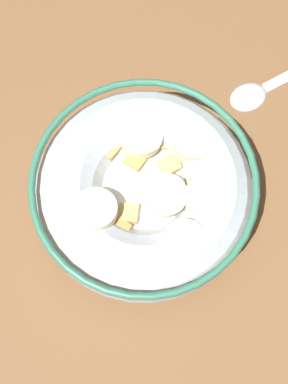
{
  "coord_description": "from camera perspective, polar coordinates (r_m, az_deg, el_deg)",
  "views": [
    {
      "loc": [
        6.21,
        -10.9,
        44.21
      ],
      "look_at": [
        0.0,
        0.0,
        3.0
      ],
      "focal_mm": 47.71,
      "sensor_mm": 36.0,
      "label": 1
    }
  ],
  "objects": [
    {
      "name": "cereal_bowl",
      "position": [
        0.43,
        0.07,
        0.1
      ],
      "size": [
        18.53,
        18.53,
        6.36
      ],
      "color": "#B2BCC6",
      "rests_on": "ground_plane"
    },
    {
      "name": "ground_plane",
      "position": [
        0.47,
        -0.0,
        -1.42
      ],
      "size": [
        107.52,
        107.52,
        2.0
      ],
      "primitive_type": "cube",
      "color": "brown"
    },
    {
      "name": "spoon",
      "position": [
        0.51,
        13.36,
        11.32
      ],
      "size": [
        8.38,
        12.02,
        0.8
      ],
      "color": "#B7B7BC",
      "rests_on": "ground_plane"
    }
  ]
}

